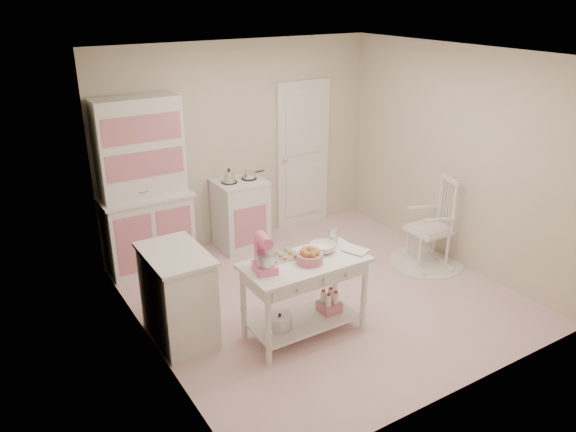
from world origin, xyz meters
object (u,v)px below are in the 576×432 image
at_px(rocking_chair, 430,222).
at_px(work_table, 305,298).
at_px(bread_basket, 310,258).
at_px(base_cabinet, 178,296).
at_px(stand_mixer, 265,254).
at_px(stove, 240,214).
at_px(hutch, 144,187).

height_order(rocking_chair, work_table, rocking_chair).
distance_m(work_table, bread_basket, 0.45).
xyz_separation_m(base_cabinet, stand_mixer, (0.64, -0.56, 0.51)).
bearing_deg(base_cabinet, stove, 46.50).
xyz_separation_m(work_table, bread_basket, (0.02, -0.05, 0.45)).
xyz_separation_m(stove, work_table, (-0.39, -2.11, -0.06)).
xyz_separation_m(base_cabinet, work_table, (1.06, -0.58, -0.06)).
bearing_deg(hutch, stove, -2.39).
xyz_separation_m(stand_mixer, bread_basket, (0.44, -0.07, -0.12)).
bearing_deg(bread_basket, work_table, 111.80).
bearing_deg(bread_basket, hutch, 110.52).
relative_size(stove, work_table, 0.77).
height_order(hutch, stand_mixer, hutch).
height_order(hutch, bread_basket, hutch).
bearing_deg(rocking_chair, stove, 156.30).
height_order(hutch, work_table, hutch).
xyz_separation_m(rocking_chair, bread_basket, (-2.12, -0.54, 0.30)).
bearing_deg(stove, bread_basket, -99.80).
bearing_deg(bread_basket, stand_mixer, 170.96).
distance_m(work_table, stand_mixer, 0.71).
relative_size(base_cabinet, rocking_chair, 0.84).
bearing_deg(hutch, work_table, -69.51).
height_order(stove, base_cabinet, same).
bearing_deg(work_table, stove, 79.45).
bearing_deg(rocking_chair, work_table, -147.87).
bearing_deg(stand_mixer, hutch, 110.05).
relative_size(stove, bread_basket, 3.68).
bearing_deg(stove, hutch, 177.61).
height_order(stand_mixer, bread_basket, stand_mixer).
distance_m(rocking_chair, bread_basket, 2.20).
height_order(hutch, stove, hutch).
distance_m(hutch, bread_basket, 2.37).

